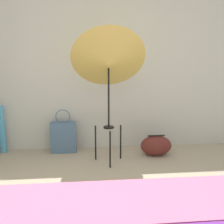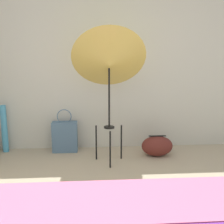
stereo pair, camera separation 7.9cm
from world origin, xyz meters
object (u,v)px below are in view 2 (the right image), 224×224
object	(u,v)px
photo_umbrella	(109,62)
duffel_bag	(157,146)
tote_bag	(65,136)
paper_roll	(4,129)

from	to	relation	value
photo_umbrella	duffel_bag	world-z (taller)	photo_umbrella
tote_bag	duffel_bag	xyz separation A→B (m)	(1.27, -0.26, -0.08)
tote_bag	paper_roll	distance (m)	0.86
photo_umbrella	paper_roll	bearing A→B (deg)	161.38
photo_umbrella	paper_roll	xyz separation A→B (m)	(-1.46, 0.49, -0.93)
tote_bag	paper_roll	size ratio (longest dim) A/B	0.92
duffel_bag	tote_bag	bearing A→B (deg)	168.32
duffel_bag	paper_roll	world-z (taller)	paper_roll
photo_umbrella	duffel_bag	distance (m)	1.32
duffel_bag	paper_roll	distance (m)	2.16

